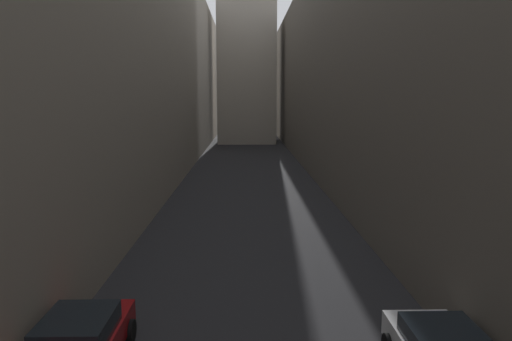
{
  "coord_description": "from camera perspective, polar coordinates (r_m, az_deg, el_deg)",
  "views": [
    {
      "loc": [
        -0.26,
        6.65,
        6.77
      ],
      "look_at": [
        0.0,
        17.98,
        5.04
      ],
      "focal_mm": 33.17,
      "sensor_mm": 36.0,
      "label": 1
    }
  ],
  "objects": [
    {
      "name": "building_block_left",
      "position": [
        45.44,
        -18.69,
        12.23
      ],
      "size": [
        15.99,
        108.0,
        19.85
      ],
      "primitive_type": "cube",
      "color": "gray",
      "rests_on": "ground"
    },
    {
      "name": "building_block_right",
      "position": [
        45.18,
        15.02,
        11.51
      ],
      "size": [
        13.43,
        108.0,
        18.42
      ],
      "primitive_type": "cube",
      "color": "#60594F",
      "rests_on": "ground"
    },
    {
      "name": "ground_plane",
      "position": [
        41.9,
        -0.95,
        -0.59
      ],
      "size": [
        264.0,
        264.0,
        0.0
      ],
      "primitive_type": "plane",
      "color": "#232326"
    }
  ]
}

